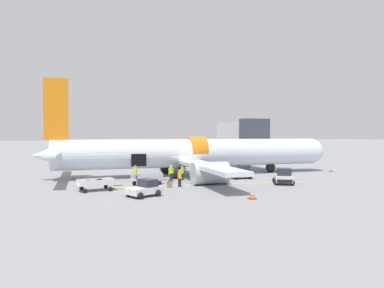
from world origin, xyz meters
TOP-DOWN VIEW (x-y plane):
  - ground_plane at (0.00, 0.00)m, footprint 500.00×500.00m
  - apron_marking_line at (1.30, -5.60)m, footprint 20.84×2.69m
  - jet_bridge_stub at (11.75, 8.47)m, footprint 3.97×11.10m
  - airplane at (1.98, 2.19)m, footprint 37.28×30.51m
  - baggage_tug_lead at (8.53, -7.79)m, footprint 2.69×3.01m
  - baggage_tug_mid at (6.47, -2.42)m, footprint 2.64×2.21m
  - baggage_tug_rear at (-6.10, -10.23)m, footprint 3.12×2.76m
  - baggage_cart_loading at (-4.75, -4.13)m, footprint 3.91×2.46m
  - baggage_cart_queued at (-9.74, -6.17)m, footprint 4.14×2.37m
  - ground_crew_loader_a at (-2.00, -6.23)m, footprint 0.46×0.58m
  - ground_crew_loader_b at (-0.46, -1.73)m, footprint 0.44×0.55m
  - ground_crew_driver at (-5.59, -1.43)m, footprint 0.43×0.61m
  - ground_crew_supervisor at (-1.92, -2.49)m, footprint 0.63×0.52m
  - suitcase_on_tarmac_upright at (-3.05, -6.44)m, footprint 0.48×0.35m
  - safety_cone_nose at (21.24, 0.50)m, footprint 0.51×0.51m
  - safety_cone_engine_left at (1.80, -13.92)m, footprint 0.61×0.61m

SIDE VIEW (x-z plane):
  - ground_plane at x=0.00m, z-range 0.00..0.00m
  - apron_marking_line at x=1.30m, z-range 0.00..0.01m
  - safety_cone_nose at x=21.24m, z-range -0.02..0.54m
  - suitcase_on_tarmac_upright at x=-3.05m, z-range -0.06..0.71m
  - safety_cone_engine_left at x=1.80m, z-range -0.02..0.71m
  - baggage_cart_loading at x=-4.75m, z-range 0.00..1.09m
  - baggage_cart_queued at x=-9.74m, z-range 0.03..1.08m
  - baggage_tug_rear at x=-6.10m, z-range -0.09..1.30m
  - baggage_tug_mid at x=6.47m, z-range -0.11..1.44m
  - baggage_tug_lead at x=8.53m, z-range -0.13..1.56m
  - ground_crew_loader_b at x=-0.46m, z-range 0.04..1.61m
  - ground_crew_loader_a at x=-2.00m, z-range 0.04..1.72m
  - ground_crew_driver at x=-5.59m, z-range 0.05..1.81m
  - ground_crew_supervisor at x=-1.92m, z-range 0.05..1.86m
  - airplane at x=1.98m, z-range -2.96..8.26m
  - jet_bridge_stub at x=11.75m, z-range 1.74..8.96m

